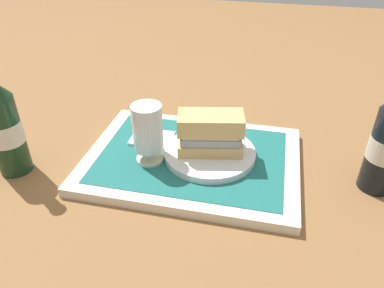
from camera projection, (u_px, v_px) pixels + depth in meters
name	position (u px, v px, depth m)	size (l,w,h in m)	color
ground_plane	(192.00, 164.00, 0.79)	(3.00, 3.00, 0.00)	olive
tray	(192.00, 160.00, 0.79)	(0.44, 0.32, 0.02)	beige
placemat	(192.00, 156.00, 0.78)	(0.38, 0.27, 0.00)	#1E6B66
plate	(210.00, 153.00, 0.78)	(0.19, 0.19, 0.01)	white
sandwich	(209.00, 133.00, 0.75)	(0.14, 0.09, 0.08)	tan
beer_glass	(148.00, 132.00, 0.73)	(0.06, 0.06, 0.12)	silver
napkin_folded	(152.00, 138.00, 0.83)	(0.09, 0.07, 0.01)	white
beer_bottle	(4.00, 126.00, 0.72)	(0.07, 0.07, 0.27)	#19381E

